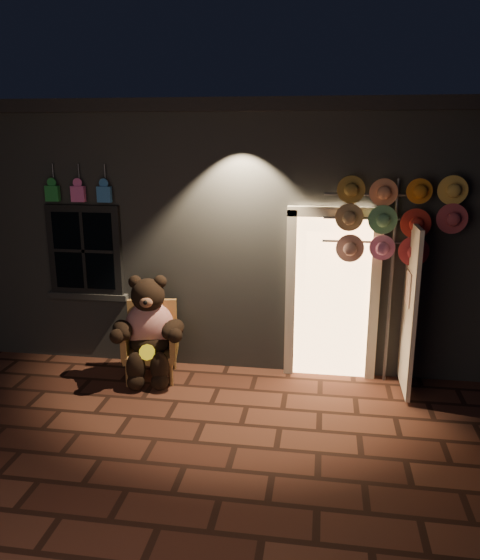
# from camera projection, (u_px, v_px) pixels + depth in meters

# --- Properties ---
(ground) EXTENTS (60.00, 60.00, 0.00)m
(ground) POSITION_uv_depth(u_px,v_px,m) (204.00, 422.00, 5.95)
(ground) COLOR brown
(ground) RESTS_ON ground
(shop_building) EXTENTS (7.30, 5.95, 3.51)m
(shop_building) POSITION_uv_depth(u_px,v_px,m) (252.00, 213.00, 9.31)
(shop_building) COLOR slate
(shop_building) RESTS_ON ground
(wicker_armchair) EXTENTS (0.76, 0.71, 0.97)m
(wicker_armchair) POSITION_uv_depth(u_px,v_px,m) (151.00, 340.00, 6.99)
(wicker_armchair) COLOR #AB6B42
(wicker_armchair) RESTS_ON ground
(teddy_bear) EXTENTS (0.97, 0.83, 1.36)m
(teddy_bear) POSITION_uv_depth(u_px,v_px,m) (149.00, 330.00, 6.83)
(teddy_bear) COLOR #B21712
(teddy_bear) RESTS_ON ground
(hat_rack) EXTENTS (1.58, 0.22, 2.56)m
(hat_rack) POSITION_uv_depth(u_px,v_px,m) (393.00, 220.00, 6.34)
(hat_rack) COLOR #59595E
(hat_rack) RESTS_ON ground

